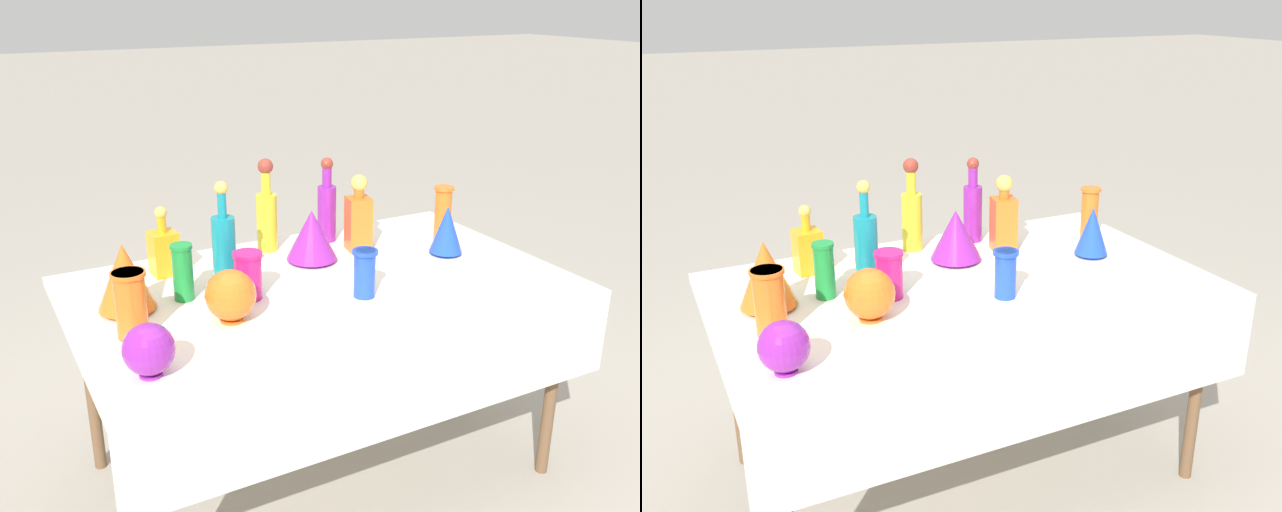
% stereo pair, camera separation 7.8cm
% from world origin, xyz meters
% --- Properties ---
extents(ground_plane, '(40.00, 40.00, 0.00)m').
position_xyz_m(ground_plane, '(0.00, 0.00, 0.00)').
color(ground_plane, '#A0998C').
extents(display_table, '(1.66, 1.01, 0.76)m').
position_xyz_m(display_table, '(0.00, -0.03, 0.70)').
color(display_table, white).
rests_on(display_table, ground).
extents(tall_bottle_0, '(0.08, 0.08, 0.37)m').
position_xyz_m(tall_bottle_0, '(-0.29, 0.13, 0.90)').
color(tall_bottle_0, teal).
rests_on(tall_bottle_0, display_table).
extents(tall_bottle_1, '(0.07, 0.07, 0.34)m').
position_xyz_m(tall_bottle_1, '(0.23, 0.38, 0.90)').
color(tall_bottle_1, purple).
rests_on(tall_bottle_1, display_table).
extents(tall_bottle_2, '(0.08, 0.08, 0.36)m').
position_xyz_m(tall_bottle_2, '(-0.02, 0.39, 0.91)').
color(tall_bottle_2, yellow).
rests_on(tall_bottle_2, display_table).
extents(square_decanter_0, '(0.10, 0.10, 0.29)m').
position_xyz_m(square_decanter_0, '(0.29, 0.23, 0.89)').
color(square_decanter_0, orange).
rests_on(square_decanter_0, display_table).
extents(square_decanter_1, '(0.10, 0.10, 0.25)m').
position_xyz_m(square_decanter_1, '(-0.44, 0.33, 0.85)').
color(square_decanter_1, orange).
rests_on(square_decanter_1, display_table).
extents(slender_vase_0, '(0.08, 0.08, 0.22)m').
position_xyz_m(slender_vase_0, '(0.64, 0.17, 0.88)').
color(slender_vase_0, orange).
rests_on(slender_vase_0, display_table).
extents(slender_vase_1, '(0.07, 0.07, 0.19)m').
position_xyz_m(slender_vase_1, '(-0.45, 0.09, 0.86)').
color(slender_vase_1, '#198C38').
rests_on(slender_vase_1, display_table).
extents(slender_vase_2, '(0.08, 0.08, 0.16)m').
position_xyz_m(slender_vase_2, '(0.08, -0.16, 0.85)').
color(slender_vase_2, blue).
rests_on(slender_vase_2, display_table).
extents(slender_vase_3, '(0.10, 0.10, 0.20)m').
position_xyz_m(slender_vase_3, '(-0.66, -0.10, 0.87)').
color(slender_vase_3, orange).
rests_on(slender_vase_3, display_table).
extents(slender_vase_4, '(0.10, 0.10, 0.16)m').
position_xyz_m(slender_vase_4, '(-0.26, 0.00, 0.84)').
color(slender_vase_4, '#C61972').
rests_on(slender_vase_4, display_table).
extents(fluted_vase_0, '(0.12, 0.12, 0.19)m').
position_xyz_m(fluted_vase_0, '(0.55, 0.03, 0.86)').
color(fluted_vase_0, blue).
rests_on(fluted_vase_0, display_table).
extents(fluted_vase_1, '(0.19, 0.19, 0.20)m').
position_xyz_m(fluted_vase_1, '(0.07, 0.20, 0.86)').
color(fluted_vase_1, purple).
rests_on(fluted_vase_1, display_table).
extents(fluted_vase_2, '(0.18, 0.18, 0.22)m').
position_xyz_m(fluted_vase_2, '(-0.63, 0.09, 0.88)').
color(fluted_vase_2, orange).
rests_on(fluted_vase_2, display_table).
extents(round_bowl_0, '(0.14, 0.14, 0.15)m').
position_xyz_m(round_bowl_0, '(-0.68, -0.34, 0.84)').
color(round_bowl_0, purple).
rests_on(round_bowl_0, display_table).
extents(round_bowl_1, '(0.16, 0.16, 0.16)m').
position_xyz_m(round_bowl_1, '(-0.37, -0.13, 0.85)').
color(round_bowl_1, orange).
rests_on(round_bowl_1, display_table).
extents(price_tag_left, '(0.06, 0.03, 0.04)m').
position_xyz_m(price_tag_left, '(0.45, -0.43, 0.78)').
color(price_tag_left, white).
rests_on(price_tag_left, display_table).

